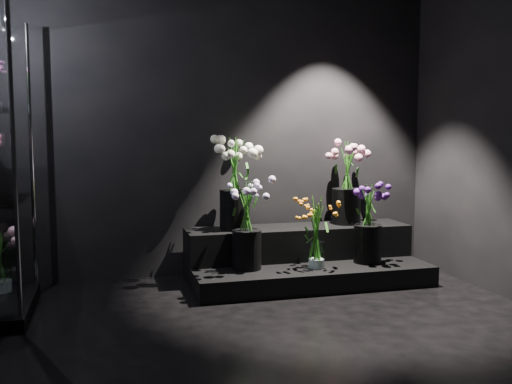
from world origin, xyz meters
name	(u,v)px	position (x,y,z in m)	size (l,w,h in m)	color
floor	(281,359)	(0.00, 0.00, 0.00)	(4.00, 4.00, 0.00)	black
wall_back	(212,115)	(0.00, 2.00, 1.40)	(4.00, 4.00, 0.00)	black
display_riser	(303,258)	(0.71, 1.61, 0.18)	(1.96, 0.87, 0.44)	black
bouquet_orange_bells	(317,232)	(0.71, 1.31, 0.46)	(0.34, 0.34, 0.57)	white
bouquet_lilac	(247,217)	(0.17, 1.42, 0.58)	(0.42, 0.42, 0.72)	black
bouquet_purple	(368,219)	(1.20, 1.38, 0.53)	(0.39, 0.39, 0.65)	black
bouquet_cream_roses	(235,176)	(0.14, 1.73, 0.89)	(0.43, 0.43, 0.77)	black
bouquet_pink_roses	(347,178)	(1.17, 1.76, 0.84)	(0.48, 0.48, 0.72)	black
bouquet_case_base_pink	(0,259)	(-1.66, 1.48, 0.34)	(0.38, 0.38, 0.46)	white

